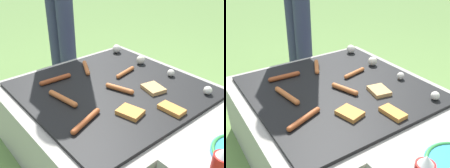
% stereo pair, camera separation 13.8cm
% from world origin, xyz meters
% --- Properties ---
extents(ground_plane, '(14.00, 14.00, 0.00)m').
position_xyz_m(ground_plane, '(0.00, 0.00, 0.00)').
color(ground_plane, '#608442').
extents(grill, '(1.00, 1.00, 0.38)m').
position_xyz_m(grill, '(0.00, 0.00, 0.19)').
color(grill, '#9E998E').
rests_on(grill, ground_plane).
extents(sausage_back_center, '(0.09, 0.19, 0.02)m').
position_xyz_m(sausage_back_center, '(0.17, -0.29, 0.39)').
color(sausage_back_center, '#A34C23').
rests_on(sausage_back_center, grill).
extents(sausage_front_left, '(0.16, 0.07, 0.03)m').
position_xyz_m(sausage_front_left, '(0.05, 0.01, 0.39)').
color(sausage_front_left, '#B7602D').
rests_on(sausage_front_left, grill).
extents(sausage_mid_left, '(0.17, 0.10, 0.03)m').
position_xyz_m(sausage_mid_left, '(-0.27, 0.02, 0.39)').
color(sausage_mid_left, '#B7602D').
rests_on(sausage_mid_left, grill).
extents(sausage_mid_right, '(0.03, 0.19, 0.03)m').
position_xyz_m(sausage_mid_right, '(-0.25, -0.20, 0.39)').
color(sausage_mid_right, '#93421E').
rests_on(sausage_mid_right, grill).
extents(sausage_front_right, '(0.20, 0.05, 0.03)m').
position_xyz_m(sausage_front_right, '(-0.05, -0.27, 0.39)').
color(sausage_front_right, '#B7602D').
rests_on(sausage_front_right, grill).
extents(sausage_front_center, '(0.05, 0.17, 0.02)m').
position_xyz_m(sausage_front_center, '(-0.07, 0.16, 0.39)').
color(sausage_front_center, '#B7602D').
rests_on(sausage_front_center, grill).
extents(bread_slice_left, '(0.12, 0.07, 0.02)m').
position_xyz_m(bread_slice_left, '(0.35, 0.06, 0.39)').
color(bread_slice_left, '#D18438').
rests_on(bread_slice_left, grill).
extents(bread_slice_right, '(0.13, 0.11, 0.02)m').
position_xyz_m(bread_slice_right, '(0.16, 0.15, 0.39)').
color(bread_slice_right, tan).
rests_on(bread_slice_right, grill).
extents(bread_slice_center, '(0.13, 0.11, 0.02)m').
position_xyz_m(bread_slice_center, '(0.24, -0.10, 0.39)').
color(bread_slice_center, '#D18438').
rests_on(bread_slice_center, grill).
extents(mushroom_row, '(0.78, 0.08, 0.06)m').
position_xyz_m(mushroom_row, '(-0.11, 0.34, 0.41)').
color(mushroom_row, silver).
rests_on(mushroom_row, grill).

